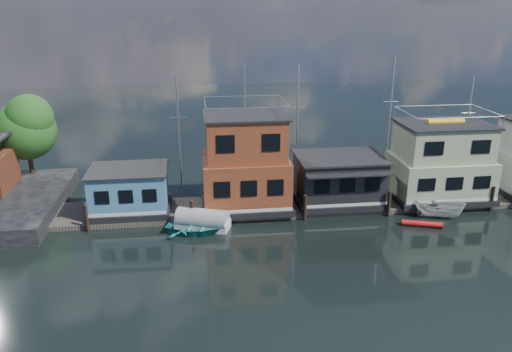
{
  "coord_description": "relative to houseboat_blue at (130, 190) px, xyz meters",
  "views": [
    {
      "loc": [
        -12.4,
        -26.91,
        16.75
      ],
      "look_at": [
        -7.62,
        12.0,
        3.0
      ],
      "focal_mm": 35.0,
      "sensor_mm": 36.0,
      "label": 1
    }
  ],
  "objects": [
    {
      "name": "houseboat_dark",
      "position": [
        17.5,
        -0.02,
        0.21
      ],
      "size": [
        7.4,
        6.1,
        4.06
      ],
      "color": "black",
      "rests_on": "dock"
    },
    {
      "name": "ground",
      "position": [
        18.0,
        -12.0,
        -2.21
      ],
      "size": [
        160.0,
        160.0,
        0.0
      ],
      "primitive_type": "plane",
      "color": "black",
      "rests_on": "ground"
    },
    {
      "name": "red_kayak",
      "position": [
        22.92,
        -5.05,
        -1.98
      ],
      "size": [
        3.08,
        1.39,
        0.45
      ],
      "primitive_type": "cylinder",
      "rotation": [
        0.0,
        1.57,
        -0.32
      ],
      "color": "red",
      "rests_on": "ground"
    },
    {
      "name": "tarp_runabout",
      "position": [
        5.78,
        -3.2,
        -1.57
      ],
      "size": [
        4.47,
        2.91,
        1.69
      ],
      "rotation": [
        0.0,
        0.0,
        -0.34
      ],
      "color": "white",
      "rests_on": "ground"
    },
    {
      "name": "motorboat",
      "position": [
        25.0,
        -3.59,
        -1.45
      ],
      "size": [
        4.18,
        2.96,
        1.52
      ],
      "primitive_type": "imported",
      "rotation": [
        0.0,
        0.0,
        1.15
      ],
      "color": "silver",
      "rests_on": "ground"
    },
    {
      "name": "pilings",
      "position": [
        17.67,
        -2.8,
        -1.11
      ],
      "size": [
        42.28,
        0.28,
        2.2
      ],
      "color": "#2D2116",
      "rests_on": "ground"
    },
    {
      "name": "background_masts",
      "position": [
        22.76,
        6.0,
        3.35
      ],
      "size": [
        36.4,
        0.16,
        12.0
      ],
      "color": "silver",
      "rests_on": "ground"
    },
    {
      "name": "dinghy_teal",
      "position": [
        5.05,
        -4.01,
        -1.76
      ],
      "size": [
        4.98,
        4.16,
        0.89
      ],
      "primitive_type": "imported",
      "rotation": [
        0.0,
        0.0,
        1.28
      ],
      "color": "teal",
      "rests_on": "ground"
    },
    {
      "name": "houseboat_red",
      "position": [
        9.5,
        0.0,
        1.9
      ],
      "size": [
        7.4,
        5.9,
        11.86
      ],
      "color": "black",
      "rests_on": "dock"
    },
    {
      "name": "dock",
      "position": [
        18.0,
        0.0,
        -2.01
      ],
      "size": [
        48.0,
        5.0,
        0.4
      ],
      "primitive_type": "cube",
      "color": "#595147",
      "rests_on": "ground"
    },
    {
      "name": "houseboat_blue",
      "position": [
        0.0,
        0.0,
        0.0
      ],
      "size": [
        6.4,
        4.9,
        3.66
      ],
      "color": "black",
      "rests_on": "dock"
    },
    {
      "name": "houseboat_green",
      "position": [
        26.5,
        0.0,
        1.34
      ],
      "size": [
        8.4,
        5.9,
        7.03
      ],
      "color": "black",
      "rests_on": "dock"
    }
  ]
}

